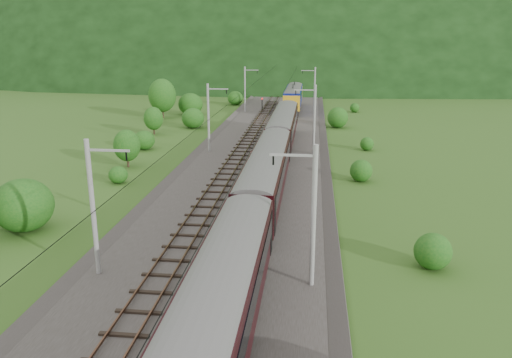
# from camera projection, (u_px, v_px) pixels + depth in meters

# --- Properties ---
(ground) EXTENTS (600.00, 600.00, 0.00)m
(ground) POSITION_uv_depth(u_px,v_px,m) (203.00, 283.00, 28.66)
(ground) COLOR #33591B
(ground) RESTS_ON ground
(railbed) EXTENTS (14.00, 220.00, 0.30)m
(railbed) POSITION_uv_depth(u_px,v_px,m) (231.00, 219.00, 38.16)
(railbed) COLOR #38332D
(railbed) RESTS_ON ground
(track_left) EXTENTS (2.40, 220.00, 0.27)m
(track_left) POSITION_uv_depth(u_px,v_px,m) (200.00, 215.00, 38.36)
(track_left) COLOR brown
(track_left) RESTS_ON railbed
(track_right) EXTENTS (2.40, 220.00, 0.27)m
(track_right) POSITION_uv_depth(u_px,v_px,m) (262.00, 218.00, 37.84)
(track_right) COLOR brown
(track_right) RESTS_ON railbed
(catenary_left) EXTENTS (2.54, 192.28, 8.00)m
(catenary_left) POSITION_uv_depth(u_px,v_px,m) (209.00, 116.00, 58.61)
(catenary_left) COLOR gray
(catenary_left) RESTS_ON railbed
(catenary_right) EXTENTS (2.54, 192.28, 8.00)m
(catenary_right) POSITION_uv_depth(u_px,v_px,m) (314.00, 118.00, 57.28)
(catenary_right) COLOR gray
(catenary_right) RESTS_ON railbed
(overhead_wires) EXTENTS (4.83, 198.00, 0.03)m
(overhead_wires) POSITION_uv_depth(u_px,v_px,m) (229.00, 130.00, 36.23)
(overhead_wires) COLOR black
(overhead_wires) RESTS_ON ground
(mountain_main) EXTENTS (504.00, 360.00, 244.00)m
(mountain_main) POSITION_uv_depth(u_px,v_px,m) (303.00, 60.00, 276.76)
(mountain_main) COLOR black
(mountain_main) RESTS_ON ground
(mountain_ridge) EXTENTS (336.00, 280.00, 132.00)m
(mountain_ridge) POSITION_uv_depth(u_px,v_px,m) (122.00, 56.00, 327.97)
(mountain_ridge) COLOR black
(mountain_ridge) RESTS_ON ground
(train) EXTENTS (2.89, 116.31, 5.02)m
(train) POSITION_uv_depth(u_px,v_px,m) (267.00, 165.00, 40.86)
(train) COLOR black
(train) RESTS_ON ground
(hazard_post_near) EXTENTS (0.14, 0.14, 1.30)m
(hazard_post_near) POSITION_uv_depth(u_px,v_px,m) (251.00, 156.00, 54.61)
(hazard_post_near) COLOR red
(hazard_post_near) RESTS_ON railbed
(hazard_post_far) EXTENTS (0.16, 0.16, 1.53)m
(hazard_post_far) POSITION_uv_depth(u_px,v_px,m) (263.00, 146.00, 58.90)
(hazard_post_far) COLOR red
(hazard_post_far) RESTS_ON railbed
(signal) EXTENTS (0.25, 0.25, 2.30)m
(signal) POSITION_uv_depth(u_px,v_px,m) (262.00, 103.00, 91.31)
(signal) COLOR black
(signal) RESTS_ON railbed
(vegetation_left) EXTENTS (13.59, 142.97, 6.94)m
(vegetation_left) POSITION_uv_depth(u_px,v_px,m) (65.00, 163.00, 44.64)
(vegetation_left) COLOR #195216
(vegetation_left) RESTS_ON ground
(vegetation_right) EXTENTS (6.37, 108.08, 3.10)m
(vegetation_right) POSITION_uv_depth(u_px,v_px,m) (408.00, 275.00, 26.70)
(vegetation_right) COLOR #195216
(vegetation_right) RESTS_ON ground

